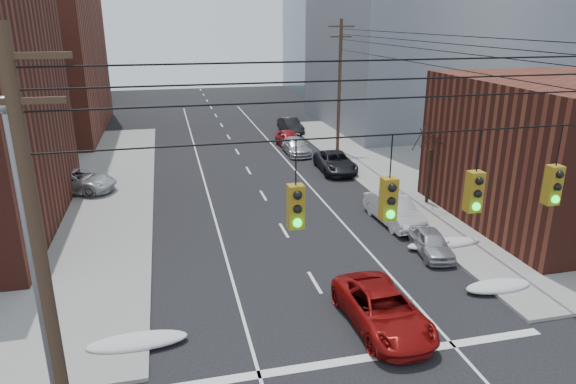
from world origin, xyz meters
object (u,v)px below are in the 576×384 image
parked_car_a (431,243)px  parked_car_d (296,146)px  red_pickup (383,309)px  parked_car_c (335,162)px  parked_car_f (290,125)px  lot_car_b (74,181)px  parked_car_e (289,139)px  lot_car_a (9,202)px  parked_car_b (394,210)px

parked_car_a → parked_car_d: size_ratio=0.77×
parked_car_d → parked_car_a: bearing=-84.8°
red_pickup → parked_car_c: (4.88, 20.12, 0.00)m
parked_car_f → lot_car_b: 23.96m
parked_car_e → lot_car_a: parked_car_e is taller
lot_car_a → lot_car_b: 4.44m
parked_car_a → parked_car_b: 4.19m
parked_car_e → lot_car_b: lot_car_b is taller
lot_car_a → parked_car_e: bearing=-48.8°
parked_car_a → parked_car_d: bearing=102.2°
red_pickup → lot_car_a: red_pickup is taller
parked_car_d → parked_car_f: size_ratio=1.04×
red_pickup → parked_car_b: bearing=60.7°
parked_car_a → parked_car_f: parked_car_f is taller
parked_car_c → lot_car_a: bearing=-166.3°
red_pickup → lot_car_a: size_ratio=1.35×
parked_car_c → parked_car_d: size_ratio=1.13×
lot_car_b → parked_car_c: bearing=-67.6°
parked_car_e → red_pickup: bearing=-98.8°
parked_car_a → lot_car_a: 24.08m
lot_car_a → parked_car_a: bearing=-107.1°
parked_car_f → lot_car_a: size_ratio=1.15×
red_pickup → parked_car_f: size_ratio=1.18×
parked_car_d → parked_car_f: bearing=80.3°
parked_car_b → lot_car_b: bearing=149.6°
parked_car_a → parked_car_f: 29.15m
parked_car_f → lot_car_a: bearing=-144.6°
red_pickup → parked_car_a: (4.86, 5.29, -0.12)m
parked_car_b → lot_car_b: 20.68m
red_pickup → parked_car_d: (3.30, 25.92, -0.05)m
red_pickup → parked_car_a: red_pickup is taller
parked_car_c → parked_car_b: bearing=-87.5°
parked_car_d → parked_car_f: (1.60, 8.53, 0.06)m
parked_car_d → parked_car_c: bearing=-73.9°
parked_car_a → parked_car_c: (0.02, 14.83, 0.12)m
lot_car_a → parked_car_f: bearing=-40.2°
parked_car_c → parked_car_e: (-1.58, 8.32, 0.03)m
red_pickup → parked_car_f: (4.90, 34.45, 0.01)m
red_pickup → parked_car_b: (4.79, 9.48, 0.06)m
parked_car_f → lot_car_a: parked_car_f is taller
parked_car_d → parked_car_e: 2.52m
red_pickup → parked_car_e: 28.63m
lot_car_a → lot_car_b: lot_car_b is taller
parked_car_a → parked_car_e: 23.20m
red_pickup → parked_car_a: 7.18m
parked_car_a → parked_car_c: bearing=97.8°
parked_car_b → parked_car_d: parked_car_b is taller
parked_car_c → parked_car_e: parked_car_e is taller
parked_car_a → parked_car_b: parked_car_b is taller
parked_car_e → parked_car_f: 6.22m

